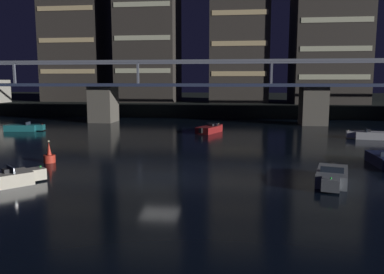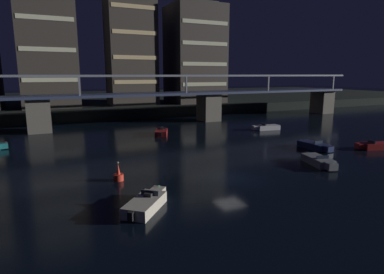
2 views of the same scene
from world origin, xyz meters
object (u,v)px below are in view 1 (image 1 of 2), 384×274
(tower_west_low, at_px, (77,27))
(speedboat_mid_right, at_px, (210,129))
(speedboat_far_center, at_px, (0,180))
(tower_west_tall, at_px, (149,25))
(tower_central, at_px, (240,30))
(speedboat_near_right, at_px, (23,128))
(river_bridge, at_px, (205,94))
(tower_east_tall, at_px, (329,37))
(speedboat_near_left, at_px, (332,177))
(speedboat_near_center, at_px, (372,135))
(channel_buoy, at_px, (49,157))

(tower_west_low, distance_m, speedboat_mid_right, 48.53)
(speedboat_mid_right, relative_size, speedboat_far_center, 1.11)
(tower_west_tall, bearing_deg, tower_central, -4.25)
(speedboat_near_right, bearing_deg, tower_central, 49.08)
(tower_central, xyz_separation_m, speedboat_near_right, (-27.35, -31.55, -15.76))
(river_bridge, bearing_deg, tower_east_tall, 40.95)
(speedboat_near_left, height_order, speedboat_mid_right, same)
(speedboat_mid_right, height_order, speedboat_far_center, same)
(tower_east_tall, relative_size, speedboat_mid_right, 4.95)
(speedboat_near_left, distance_m, speedboat_mid_right, 25.20)
(tower_east_tall, bearing_deg, speedboat_near_center, -93.36)
(tower_central, xyz_separation_m, speedboat_near_center, (14.67, -33.77, -15.76))
(tower_west_low, bearing_deg, speedboat_near_center, -36.90)
(tower_east_tall, relative_size, speedboat_far_center, 5.51)
(tower_central, bearing_deg, speedboat_near_right, -130.92)
(river_bridge, xyz_separation_m, tower_west_tall, (-13.30, 20.76, 13.33))
(river_bridge, distance_m, tower_west_low, 39.08)
(tower_west_low, height_order, channel_buoy, tower_west_low)
(river_bridge, distance_m, tower_central, 23.27)
(speedboat_mid_right, height_order, channel_buoy, channel_buoy)
(speedboat_near_left, distance_m, speedboat_near_right, 40.02)
(speedboat_near_right, height_order, channel_buoy, channel_buoy)
(tower_west_low, xyz_separation_m, tower_east_tall, (50.83, -3.54, -3.10))
(tower_west_low, distance_m, speedboat_near_right, 39.14)
(tower_west_low, distance_m, speedboat_far_center, 65.57)
(tower_west_low, distance_m, speedboat_near_center, 63.50)
(channel_buoy, bearing_deg, river_bridge, 72.72)
(speedboat_far_center, bearing_deg, tower_central, 76.12)
(river_bridge, distance_m, speedboat_near_center, 24.70)
(speedboat_near_right, distance_m, speedboat_mid_right, 23.93)
(speedboat_far_center, bearing_deg, channel_buoy, 93.61)
(speedboat_mid_right, bearing_deg, channel_buoy, -119.54)
(river_bridge, xyz_separation_m, speedboat_near_right, (-22.33, -12.16, -3.93))
(speedboat_near_right, relative_size, speedboat_mid_right, 1.04)
(tower_west_tall, height_order, channel_buoy, tower_west_tall)
(speedboat_near_left, bearing_deg, river_bridge, 107.59)
(tower_west_tall, xyz_separation_m, channel_buoy, (3.78, -51.36, -17.20))
(tower_central, distance_m, channel_buoy, 54.38)
(tower_east_tall, bearing_deg, speedboat_near_right, -144.87)
(tower_west_tall, xyz_separation_m, tower_central, (18.32, -1.36, -1.50))
(tower_west_tall, bearing_deg, tower_east_tall, -3.24)
(channel_buoy, bearing_deg, tower_east_tall, 57.75)
(speedboat_near_left, relative_size, speedboat_mid_right, 1.03)
(tower_west_tall, height_order, speedboat_mid_right, tower_west_tall)
(river_bridge, relative_size, tower_west_low, 3.26)
(tower_central, distance_m, speedboat_far_center, 60.85)
(speedboat_mid_right, bearing_deg, speedboat_near_left, -68.24)
(tower_east_tall, bearing_deg, tower_central, 177.88)
(speedboat_far_center, height_order, channel_buoy, channel_buoy)
(speedboat_far_center, distance_m, channel_buoy, 7.07)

